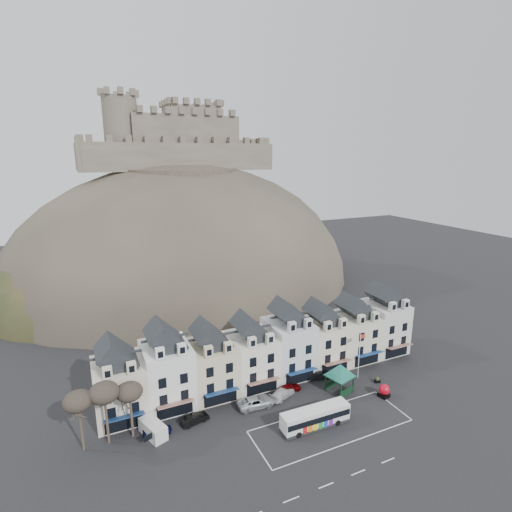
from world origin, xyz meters
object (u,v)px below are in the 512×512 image
Objects in this scene: bus_shelter at (340,370)px; car_navy at (157,430)px; car_charcoal at (319,375)px; red_buoy at (384,391)px; bus at (315,417)px; flagpole at (360,353)px; car_white at (282,393)px; white_van at (153,429)px; car_silver at (256,402)px; car_black at (195,419)px; car_maroon at (289,388)px.

car_navy is at bearing 160.97° from bus_shelter.
red_buoy is at bearing -129.83° from car_charcoal.
bus is 4.76× the size of red_buoy.
flagpole reaches higher than bus_shelter.
car_navy is 19.07m from car_white.
white_van reaches higher than car_silver.
red_buoy is (5.35, -4.12, -2.57)m from bus_shelter.
flagpole is at bearing 4.80° from bus_shelter.
car_black is (5.20, 0.07, 0.01)m from car_navy.
bus is 12.34m from car_charcoal.
red_buoy is 28.77m from car_black.
car_silver is at bearing -79.08° from car_navy.
car_maroon is (1.73, 0.84, -0.05)m from car_white.
bus is at bearing -173.95° from red_buoy.
bus_shelter is 1.73× the size of car_charcoal.
flagpole is 2.01× the size of car_black.
bus is 2.08× the size of car_white.
bus_shelter is at bearing -23.74° from white_van.
bus is at bearing 160.97° from car_white.
car_black reaches higher than car_maroon.
car_charcoal is at bearing -73.57° from car_navy.
car_maroon is at bearing 141.14° from bus_shelter.
white_van is 1.20× the size of car_black.
car_charcoal is at bearing -100.45° from car_white.
flagpole is 1.67× the size of car_white.
car_silver is (14.95, 0.00, -0.23)m from white_van.
bus is 8.81m from car_maroon.
white_van is at bearing 109.50° from car_charcoal.
white_van is at bearing 93.63° from car_silver.
white_van is (-33.70, 0.04, -3.55)m from flagpole.
flagpole is at bearing -98.27° from car_maroon.
flagpole is 2.12× the size of car_maroon.
bus is at bearing 158.22° from car_charcoal.
car_charcoal is (7.26, 9.94, -0.86)m from bus.
bus is 9.27m from car_silver.
red_buoy is 14.46m from car_maroon.
bus is 2.63× the size of car_maroon.
bus_shelter is 1.50× the size of car_white.
car_silver is (-13.53, 1.91, -2.86)m from bus_shelter.
car_navy is (-27.93, 2.04, -2.99)m from bus_shelter.
flagpole is at bearing 30.36° from bus.
car_silver is 1.33× the size of car_charcoal.
flagpole is 33.88m from white_van.
white_van reaches higher than car_black.
flagpole is at bearing 91.30° from red_buoy.
car_silver is (-18.88, 6.02, -0.29)m from red_buoy.
car_navy is (-19.87, 7.58, -0.90)m from bus.
red_buoy is 0.44× the size of car_white.
white_van is 1.27× the size of car_maroon.
white_van is 1.00× the size of car_white.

